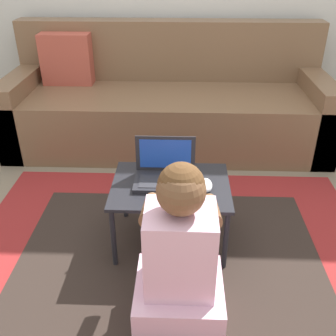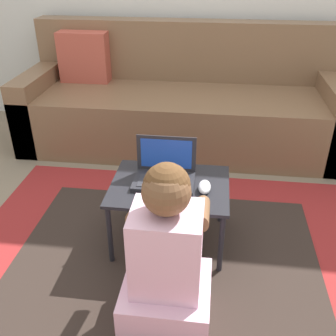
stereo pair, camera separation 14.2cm
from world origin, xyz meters
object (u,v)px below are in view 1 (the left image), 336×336
Objects in this scene: couch at (166,105)px; laptop at (165,175)px; laptop_desk at (171,191)px; computer_mouse at (206,185)px; person_seated at (180,263)px.

couch reaches higher than laptop.
computer_mouse is at bearing -11.06° from laptop_desk.
computer_mouse is 0.15× the size of person_seated.
couch is at bearing 94.04° from person_seated.
person_seated reaches higher than computer_mouse.
laptop is (0.04, -1.15, 0.09)m from couch.
laptop_desk is at bearing 168.94° from computer_mouse.
laptop is 0.40× the size of person_seated.
laptop is at bearing -88.00° from couch.
couch is 7.90× the size of laptop.
computer_mouse is at bearing -79.18° from couch.
person_seated is at bearing -104.42° from computer_mouse.
couch is 1.66m from person_seated.
couch is 20.87× the size of computer_mouse.
laptop reaches higher than computer_mouse.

